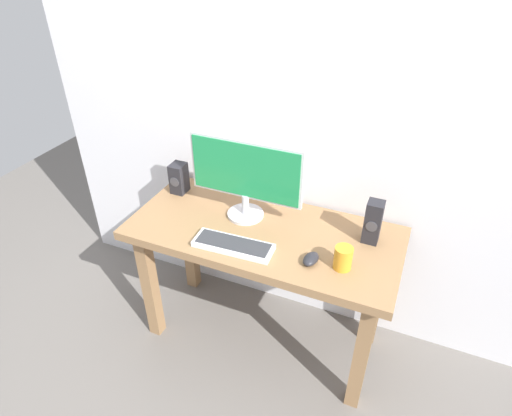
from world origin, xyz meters
TOP-DOWN VIEW (x-y plane):
  - ground_plane at (0.00, 0.00)m, footprint 6.00×6.00m
  - wall_back at (0.00, 0.35)m, footprint 2.89×0.04m
  - desk at (0.00, 0.00)m, footprint 1.35×0.61m
  - monitor at (-0.13, 0.09)m, footprint 0.59×0.19m
  - keyboard_primary at (-0.08, -0.18)m, footprint 0.38×0.14m
  - mouse at (0.29, -0.14)m, footprint 0.08×0.11m
  - speaker_right at (0.50, 0.12)m, footprint 0.08×0.08m
  - speaker_left at (-0.57, 0.15)m, footprint 0.08×0.09m
  - coffee_mug at (0.42, -0.12)m, footprint 0.08×0.08m

SIDE VIEW (x-z plane):
  - ground_plane at x=0.00m, z-range 0.00..0.00m
  - desk at x=0.00m, z-range 0.26..1.03m
  - keyboard_primary at x=-0.08m, z-range 0.77..0.80m
  - mouse at x=0.29m, z-range 0.77..0.81m
  - coffee_mug at x=0.42m, z-range 0.77..0.88m
  - speaker_left at x=-0.57m, z-range 0.77..0.94m
  - speaker_right at x=0.50m, z-range 0.77..0.99m
  - monitor at x=-0.13m, z-range 0.80..1.21m
  - wall_back at x=0.00m, z-range 0.00..3.00m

